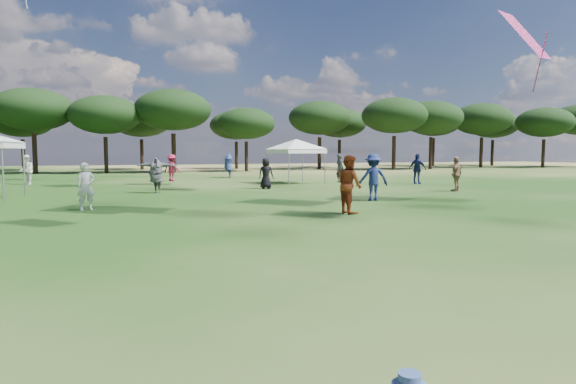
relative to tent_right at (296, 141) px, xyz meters
name	(u,v)px	position (x,y,z in m)	size (l,w,h in m)	color
tree_line	(160,115)	(-6.19, 21.09, 2.88)	(108.78, 17.63, 7.77)	black
tent_right	(296,141)	(0.00, 0.00, 0.00)	(5.35, 5.35, 2.97)	gray
festival_crowd	(178,173)	(-7.38, -3.01, -1.67)	(29.25, 22.97, 1.86)	#8B684C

